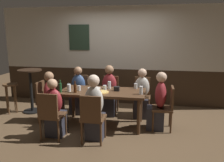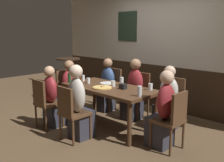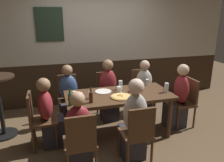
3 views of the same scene
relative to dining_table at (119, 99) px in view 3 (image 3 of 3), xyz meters
name	(u,v)px [view 3 (image 3 of 3)]	position (x,y,z in m)	size (l,w,h in m)	color
ground_plane	(119,134)	(0.00, 0.00, -0.66)	(12.00, 12.00, 0.00)	brown
wall_back	(97,46)	(-0.01, 1.65, 0.65)	(6.40, 0.13, 2.60)	#332316
dining_table	(119,99)	(0.00, 0.00, 0.00)	(1.73, 0.82, 0.74)	#472D1C
chair_head_east	(186,100)	(1.28, 0.00, -0.16)	(0.40, 0.40, 0.88)	#513521
chair_mid_near	(138,132)	(0.00, -0.83, -0.16)	(0.40, 0.40, 0.88)	#513521
chair_right_far	(141,88)	(0.76, 0.83, -0.16)	(0.40, 0.40, 0.88)	#513521
chair_left_near	(80,141)	(-0.76, -0.83, -0.16)	(0.40, 0.40, 0.88)	#513521
chair_left_far	(68,95)	(-0.76, 0.83, -0.16)	(0.40, 0.40, 0.88)	#513521
chair_mid_far	(106,91)	(0.00, 0.83, -0.16)	(0.40, 0.40, 0.88)	#513521
chair_head_west	(38,117)	(-1.28, 0.00, -0.16)	(0.40, 0.40, 0.88)	#513521
person_head_east	(178,101)	(1.12, 0.00, -0.16)	(0.37, 0.34, 1.17)	#2D2D38
person_mid_near	(134,125)	(0.00, -0.67, -0.14)	(0.34, 0.37, 1.20)	#2D2D38
person_right_far	(144,92)	(0.76, 0.66, -0.18)	(0.34, 0.37, 1.12)	#2D2D38
person_left_near	(79,137)	(-0.76, -0.66, -0.19)	(0.34, 0.37, 1.10)	#2D2D38
person_left_far	(69,99)	(-0.76, 0.66, -0.18)	(0.34, 0.37, 1.12)	#2D2D38
person_mid_far	(109,94)	(0.00, 0.67, -0.16)	(0.34, 0.37, 1.17)	#2D2D38
person_head_west	(50,118)	(-1.12, 0.00, -0.19)	(0.37, 0.34, 1.11)	#2D2D38
pizza	(121,97)	(-0.01, -0.15, 0.10)	(0.34, 0.34, 0.03)	tan
tumbler_water	(74,95)	(-0.72, 0.01, 0.14)	(0.06, 0.06, 0.11)	silver
highball_clear	(80,98)	(-0.66, -0.17, 0.15)	(0.08, 0.08, 0.15)	silver
pint_glass_amber	(147,82)	(0.65, 0.32, 0.13)	(0.07, 0.07, 0.11)	silver
pint_glass_pale	(119,90)	(0.03, 0.07, 0.13)	(0.08, 0.08, 0.10)	silver
beer_glass_half	(120,86)	(0.10, 0.22, 0.15)	(0.07, 0.07, 0.15)	silver
beer_glass_tall	(91,96)	(-0.48, -0.07, 0.13)	(0.07, 0.07, 0.10)	silver
pint_glass_stout	(166,88)	(0.79, -0.13, 0.15)	(0.07, 0.07, 0.16)	silver
beer_bottle_green	(70,99)	(-0.81, -0.25, 0.18)	(0.06, 0.06, 0.25)	#194723
beer_bottle_brown	(91,97)	(-0.51, -0.23, 0.17)	(0.06, 0.06, 0.23)	#42230F
plate_white_large	(103,91)	(-0.23, 0.17, 0.09)	(0.27, 0.27, 0.01)	white
condiment_caddy	(134,89)	(0.28, 0.05, 0.13)	(0.11, 0.09, 0.09)	black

